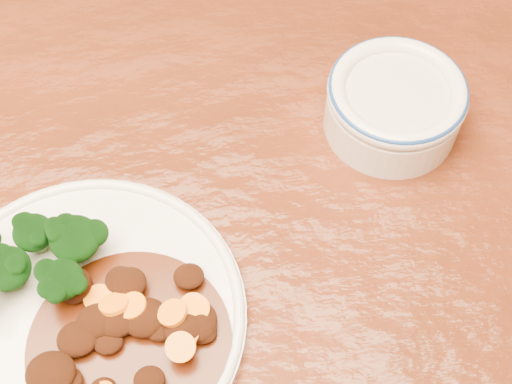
{
  "coord_description": "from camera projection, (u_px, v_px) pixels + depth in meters",
  "views": [
    {
      "loc": [
        0.17,
        -0.26,
        1.32
      ],
      "look_at": [
        0.2,
        0.08,
        0.77
      ],
      "focal_mm": 50.0,
      "sensor_mm": 36.0,
      "label": 1
    }
  ],
  "objects": [
    {
      "name": "dining_table",
      "position": [
        54.0,
        331.0,
        0.68
      ],
      "size": [
        1.57,
        1.03,
        0.75
      ],
      "rotation": [
        0.0,
        0.0,
        0.09
      ],
      "color": "#5D2410",
      "rests_on": "ground"
    },
    {
      "name": "dinner_plate",
      "position": [
        83.0,
        319.0,
        0.6
      ],
      "size": [
        0.28,
        0.28,
        0.02
      ],
      "rotation": [
        0.0,
        0.0,
        -0.14
      ],
      "color": "silver",
      "rests_on": "dining_table"
    },
    {
      "name": "broccoli_florets",
      "position": [
        27.0,
        258.0,
        0.59
      ],
      "size": [
        0.12,
        0.09,
        0.05
      ],
      "color": "#618444",
      "rests_on": "dinner_plate"
    },
    {
      "name": "mince_stew",
      "position": [
        127.0,
        333.0,
        0.58
      ],
      "size": [
        0.17,
        0.17,
        0.03
      ],
      "color": "#431807",
      "rests_on": "dinner_plate"
    },
    {
      "name": "dip_bowl",
      "position": [
        395.0,
        104.0,
        0.69
      ],
      "size": [
        0.13,
        0.13,
        0.06
      ],
      "rotation": [
        0.0,
        0.0,
        0.17
      ],
      "color": "silver",
      "rests_on": "dining_table"
    }
  ]
}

